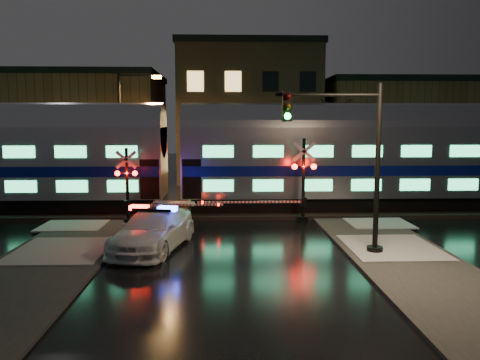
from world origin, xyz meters
The scene contains 13 objects.
ground centered at (0.00, 0.00, 0.00)m, with size 120.00×120.00×0.00m, color black.
ballast centered at (0.00, 5.00, 0.12)m, with size 90.00×4.20×0.24m, color black.
sidewalk_left centered at (-6.50, -6.00, 0.06)m, with size 4.00×20.00×0.12m, color #2D2D2D.
sidewalk_right centered at (6.50, -6.00, 0.06)m, with size 4.00×20.00×0.12m, color #2D2D2D.
building_left centered at (-13.00, 22.00, 4.50)m, with size 14.00×10.00×9.00m, color #533120.
building_mid centered at (2.00, 22.50, 5.75)m, with size 12.00×11.00×11.50m, color brown.
building_right centered at (15.00, 22.00, 4.25)m, with size 12.00×10.00×8.50m, color #533120.
train centered at (-2.96, 5.00, 3.38)m, with size 51.00×3.12×5.92m.
police_car centered at (-3.00, -2.42, 0.80)m, with size 3.36×5.83×1.76m.
crossing_signal_right centered at (3.50, 2.31, 1.78)m, with size 6.06×0.67×4.29m.
crossing_signal_left centered at (-4.64, 2.30, 1.58)m, with size 5.42×0.64×3.84m.
traffic_light centered at (4.61, -3.63, 3.46)m, with size 4.21×0.73×6.51m.
streetlight centered at (-6.43, 9.00, 4.75)m, with size 2.76×0.29×8.24m.
Camera 1 is at (-0.17, -20.94, 5.00)m, focal length 35.00 mm.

